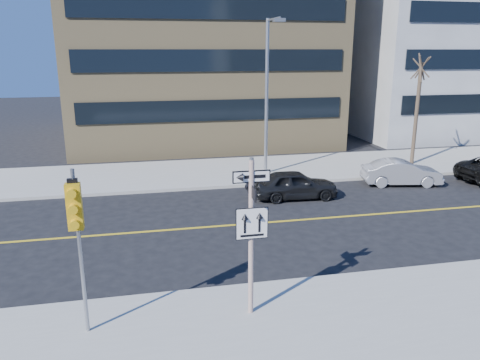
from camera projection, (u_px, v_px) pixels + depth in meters
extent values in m
plane|color=black|center=(232.00, 273.00, 14.39)|extent=(120.00, 120.00, 0.00)
cube|color=#9F9D95|center=(477.00, 158.00, 29.26)|extent=(66.00, 6.00, 0.15)
cylinder|color=white|center=(251.00, 239.00, 11.46)|extent=(0.13, 0.13, 4.00)
cylinder|color=gray|center=(252.00, 159.00, 10.91)|extent=(0.10, 0.10, 0.06)
cube|color=black|center=(251.00, 177.00, 11.02)|extent=(0.92, 0.03, 0.30)
cube|color=black|center=(251.00, 191.00, 11.12)|extent=(0.03, 0.92, 0.30)
cube|color=white|center=(252.00, 224.00, 11.25)|extent=(0.80, 0.03, 0.80)
cylinder|color=gray|center=(81.00, 254.00, 10.66)|extent=(0.09, 0.09, 4.00)
cube|color=gold|center=(74.00, 207.00, 10.15)|extent=(0.32, 0.22, 1.05)
sphere|color=#8C0705|center=(72.00, 193.00, 9.94)|extent=(0.17, 0.17, 0.17)
sphere|color=black|center=(74.00, 208.00, 10.03)|extent=(0.17, 0.17, 0.17)
sphere|color=black|center=(75.00, 224.00, 10.13)|extent=(0.17, 0.17, 0.17)
imported|color=black|center=(295.00, 184.00, 21.47)|extent=(1.73, 3.94, 1.32)
imported|color=gray|center=(402.00, 173.00, 23.63)|extent=(2.09, 4.07, 1.28)
cylinder|color=gray|center=(267.00, 99.00, 24.43)|extent=(0.18, 0.18, 8.00)
cylinder|color=gray|center=(273.00, 19.00, 22.44)|extent=(0.10, 2.20, 0.10)
cube|color=gray|center=(279.00, 20.00, 21.52)|extent=(0.55, 0.30, 0.16)
cylinder|color=#3A2C22|center=(416.00, 114.00, 26.81)|extent=(0.22, 0.22, 5.80)
cube|color=#A2895A|center=(195.00, 18.00, 35.92)|extent=(18.00, 18.00, 18.00)
cube|color=#939698|center=(454.00, 39.00, 39.76)|extent=(20.00, 16.00, 15.00)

